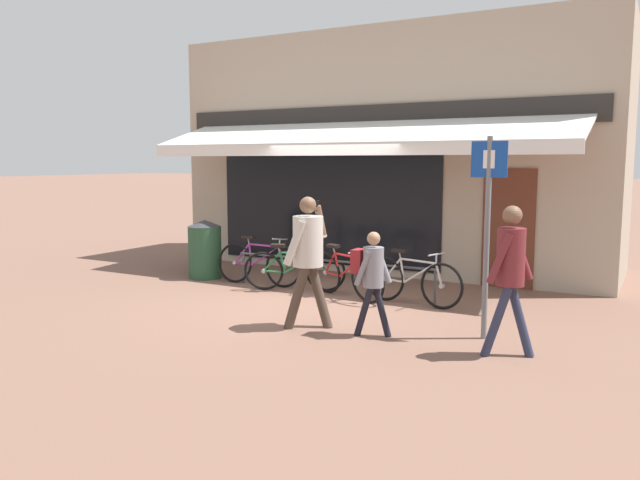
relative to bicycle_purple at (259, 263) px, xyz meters
name	(u,v)px	position (x,y,z in m)	size (l,w,h in m)	color
ground_plane	(297,301)	(1.31, -0.85, -0.39)	(160.00, 160.00, 0.00)	brown
shop_front	(399,153)	(1.32, 3.37, 2.00)	(8.90, 4.57, 4.79)	tan
bike_rack_rail	(331,265)	(1.49, 0.00, 0.09)	(3.74, 0.04, 0.57)	#47494F
bicycle_purple	(259,263)	(0.00, 0.00, 0.00)	(1.77, 0.52, 0.89)	black
bicycle_green	(294,270)	(0.87, -0.20, -0.02)	(1.69, 0.80, 0.85)	black
bicycle_red	(346,275)	(1.88, -0.26, 0.00)	(1.66, 0.80, 0.88)	black
bicycle_silver	(412,280)	(2.99, -0.16, -0.01)	(1.69, 0.52, 0.85)	black
pedestrian_adult	(308,248)	(2.26, -2.13, 0.69)	(0.59, 0.72, 1.78)	#47382D
pedestrian_child	(371,271)	(3.16, -2.08, 0.46)	(0.50, 0.42, 1.35)	black
pedestrian_second_adult	(511,264)	(4.87, -2.09, 0.68)	(0.57, 0.55, 1.74)	#282D47
litter_bin	(205,249)	(-1.26, 0.04, 0.17)	(0.64, 0.64, 1.12)	#23472D
parking_sign	(487,217)	(4.45, -1.50, 1.15)	(0.44, 0.07, 2.52)	slate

